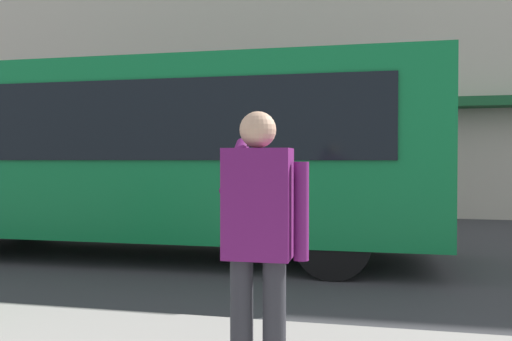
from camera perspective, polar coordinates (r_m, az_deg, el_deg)
name	(u,v)px	position (r m, az deg, el deg)	size (l,w,h in m)	color
ground_plane	(318,261)	(8.14, 6.82, -9.84)	(60.00, 60.00, 0.00)	#38383A
building_facade_far	(341,1)	(15.42, 9.35, 17.91)	(28.00, 1.55, 12.00)	beige
red_bus	(149,152)	(8.58, -11.64, 2.02)	(9.05, 2.54, 3.08)	#0F7238
pedestrian_photographer	(259,230)	(3.13, 0.30, -6.54)	(0.53, 0.52, 1.70)	#2D2D33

